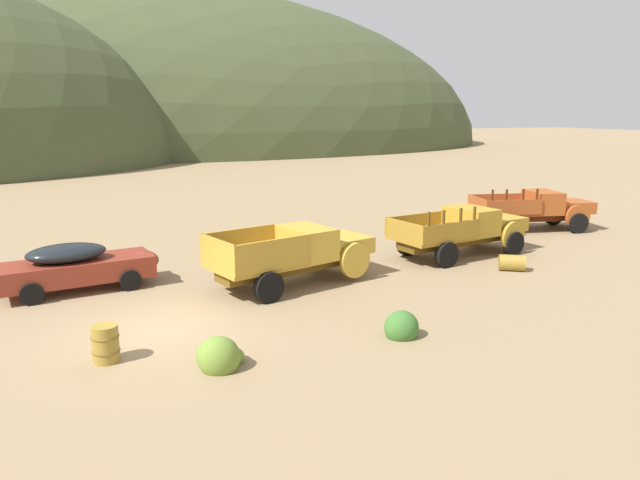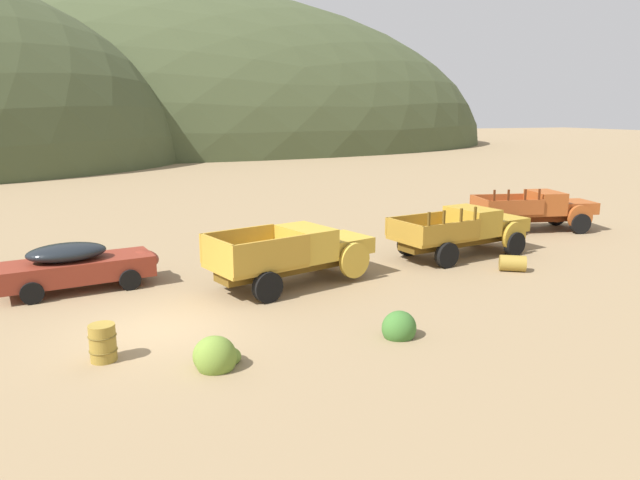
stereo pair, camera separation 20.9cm
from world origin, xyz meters
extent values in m
plane|color=#937A56|center=(0.00, 0.00, 0.00)|extent=(300.00, 300.00, 0.00)
ellipsoid|color=#424C2D|center=(7.74, 83.04, 0.00)|extent=(112.12, 63.88, 48.80)
cube|color=maroon|center=(-2.07, 4.67, 0.68)|extent=(4.86, 2.47, 0.68)
ellipsoid|color=black|center=(-2.34, 4.62, 1.28)|extent=(2.63, 1.89, 0.57)
ellipsoid|color=maroon|center=(-0.01, 5.02, 0.75)|extent=(1.24, 1.51, 0.61)
cylinder|color=black|center=(-0.50, 4.07, 0.34)|extent=(0.70, 0.31, 0.68)
cylinder|color=black|center=(-0.79, 5.75, 0.34)|extent=(0.70, 0.31, 0.68)
cylinder|color=black|center=(-3.34, 3.58, 0.34)|extent=(0.70, 0.31, 0.68)
cylinder|color=black|center=(-3.63, 5.26, 0.34)|extent=(0.70, 0.31, 0.68)
cube|color=brown|center=(4.67, 2.83, 0.66)|extent=(5.48, 2.50, 0.36)
cube|color=gold|center=(6.58, 3.41, 1.11)|extent=(2.14, 2.16, 0.55)
cube|color=#B7B2A8|center=(7.34, 3.64, 1.09)|extent=(0.42, 1.17, 0.44)
cylinder|color=gold|center=(6.66, 2.35, 0.76)|extent=(1.20, 0.52, 1.20)
cylinder|color=gold|center=(6.06, 4.33, 0.76)|extent=(1.20, 0.52, 1.20)
cube|color=gold|center=(5.16, 2.98, 1.36)|extent=(1.78, 2.28, 1.05)
cube|color=black|center=(5.70, 3.15, 1.57)|extent=(0.54, 1.64, 0.59)
cube|color=#B5882D|center=(3.24, 2.41, 0.90)|extent=(3.23, 2.79, 0.12)
cube|color=#B5882D|center=(3.55, 1.41, 1.43)|extent=(2.65, 0.89, 0.95)
cube|color=#B5882D|center=(2.94, 3.41, 1.43)|extent=(2.65, 0.89, 0.95)
cube|color=#B5882D|center=(1.99, 2.03, 1.43)|extent=(0.70, 2.03, 0.95)
cylinder|color=black|center=(6.05, 4.39, 0.48)|extent=(1.00, 0.54, 0.96)
cylinder|color=black|center=(3.34, 1.30, 0.48)|extent=(1.00, 0.54, 0.96)
cylinder|color=black|center=(2.71, 3.38, 0.48)|extent=(1.00, 0.54, 0.96)
cube|color=#593D12|center=(12.16, 4.33, 0.66)|extent=(5.73, 2.04, 0.36)
cube|color=#B28928|center=(14.20, 4.72, 1.11)|extent=(2.08, 2.07, 0.55)
cube|color=#B7B2A8|center=(15.02, 4.88, 1.09)|extent=(0.31, 1.21, 0.44)
cylinder|color=#B28928|center=(14.16, 3.65, 0.76)|extent=(1.21, 0.40, 1.20)
cylinder|color=#B28928|center=(13.77, 5.71, 0.76)|extent=(1.21, 0.40, 1.20)
cube|color=#B28928|center=(12.68, 4.43, 1.36)|extent=(1.67, 2.24, 1.05)
cube|color=black|center=(13.26, 4.54, 1.57)|extent=(0.37, 1.70, 0.59)
cube|color=#A47826|center=(10.64, 4.04, 0.90)|extent=(3.20, 2.62, 0.12)
cube|color=#A47826|center=(10.84, 3.00, 1.31)|extent=(2.82, 0.64, 0.70)
cube|color=#A47826|center=(10.44, 5.08, 1.31)|extent=(2.82, 0.64, 0.70)
cube|color=#A47826|center=(9.30, 3.78, 1.31)|extent=(0.50, 2.10, 0.70)
cube|color=#593D12|center=(9.72, 2.78, 1.91)|extent=(0.09, 0.09, 0.50)
cube|color=#593D12|center=(10.42, 2.92, 1.91)|extent=(0.09, 0.09, 0.50)
cube|color=#593D12|center=(11.26, 3.08, 1.91)|extent=(0.09, 0.09, 0.50)
cube|color=#593D12|center=(11.96, 3.21, 1.91)|extent=(0.09, 0.09, 0.50)
cylinder|color=black|center=(14.17, 3.59, 0.48)|extent=(1.00, 0.46, 0.96)
cylinder|color=black|center=(13.76, 5.76, 0.48)|extent=(1.00, 0.46, 0.96)
cylinder|color=black|center=(10.61, 2.91, 0.48)|extent=(1.00, 0.46, 0.96)
cylinder|color=black|center=(10.20, 5.08, 0.48)|extent=(1.00, 0.46, 0.96)
cube|color=#51220D|center=(18.36, 7.50, 0.66)|extent=(5.51, 2.05, 0.36)
cube|color=#A34C1E|center=(20.32, 7.09, 1.11)|extent=(2.03, 2.03, 0.55)
cube|color=#B7B2A8|center=(21.10, 6.93, 1.09)|extent=(0.32, 1.17, 0.44)
cylinder|color=#A34C1E|center=(19.89, 6.14, 0.76)|extent=(1.21, 0.42, 1.20)
cylinder|color=#A34C1E|center=(20.30, 8.14, 0.76)|extent=(1.21, 0.42, 1.20)
cube|color=#A34C1E|center=(18.86, 7.39, 1.36)|extent=(1.63, 2.19, 1.05)
cube|color=black|center=(19.42, 7.28, 1.57)|extent=(0.39, 1.65, 0.59)
cube|color=#97471E|center=(16.90, 7.80, 0.90)|extent=(3.11, 2.58, 0.12)
cube|color=#97471E|center=(16.69, 6.79, 1.31)|extent=(2.71, 0.66, 0.70)
cube|color=#97471E|center=(17.11, 8.81, 1.31)|extent=(2.71, 0.66, 0.70)
cube|color=#97471E|center=(15.62, 8.07, 1.31)|extent=(0.52, 2.04, 0.70)
cube|color=#51220D|center=(15.62, 7.02, 1.91)|extent=(0.09, 0.09, 0.50)
cube|color=#51220D|center=(16.29, 6.88, 1.91)|extent=(0.09, 0.09, 0.50)
cube|color=#51220D|center=(17.10, 6.71, 1.91)|extent=(0.09, 0.09, 0.50)
cube|color=#51220D|center=(17.77, 6.57, 1.91)|extent=(0.09, 0.09, 0.50)
cylinder|color=black|center=(19.88, 6.09, 0.48)|extent=(1.00, 0.47, 0.96)
cylinder|color=black|center=(20.31, 8.19, 0.48)|extent=(1.00, 0.47, 0.96)
cylinder|color=black|center=(16.46, 6.80, 0.48)|extent=(1.00, 0.47, 0.96)
cylinder|color=black|center=(16.90, 8.90, 0.48)|extent=(1.00, 0.47, 0.96)
cylinder|color=olive|center=(-1.38, -1.52, 0.44)|extent=(0.60, 0.60, 0.88)
torus|color=brown|center=(-1.38, -1.52, 0.62)|extent=(0.65, 0.65, 0.03)
torus|color=brown|center=(-1.38, -1.52, 0.26)|extent=(0.65, 0.65, 0.03)
cylinder|color=olive|center=(12.60, 1.68, 0.29)|extent=(1.08, 0.97, 0.58)
ellipsoid|color=olive|center=(-2.24, 9.81, 0.15)|extent=(0.71, 0.64, 0.53)
ellipsoid|color=olive|center=(-2.31, 9.68, 0.12)|extent=(0.63, 0.57, 0.45)
ellipsoid|color=olive|center=(1.31, -2.61, 0.12)|extent=(0.64, 0.57, 0.45)
ellipsoid|color=olive|center=(0.99, -2.89, 0.27)|extent=(0.94, 0.84, 0.99)
ellipsoid|color=olive|center=(0.98, -2.66, 0.24)|extent=(0.95, 0.86, 0.88)
ellipsoid|color=#3D702D|center=(5.75, -2.60, 0.25)|extent=(0.91, 0.82, 0.90)
ellipsoid|color=#3D702D|center=(5.65, -2.59, 0.16)|extent=(0.64, 0.58, 0.60)
ellipsoid|color=#3D702D|center=(5.79, -2.67, 0.22)|extent=(0.73, 0.65, 0.79)
ellipsoid|color=#4C8438|center=(3.78, 8.48, 0.15)|extent=(0.66, 0.59, 0.56)
ellipsoid|color=#4C8438|center=(3.91, 8.49, 0.27)|extent=(0.92, 0.83, 0.98)
camera|label=1|loc=(-1.30, -15.23, 5.69)|focal=33.20mm
camera|label=2|loc=(-1.11, -15.31, 5.69)|focal=33.20mm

